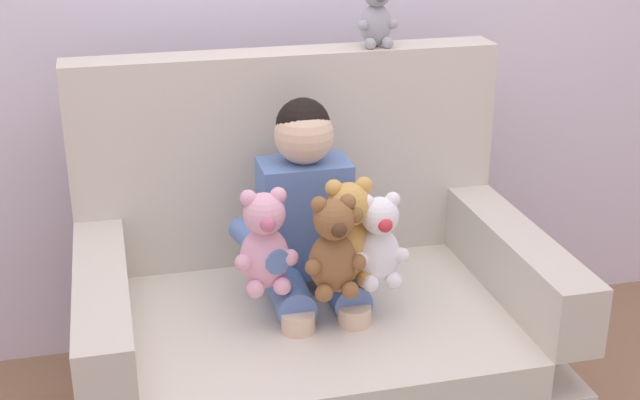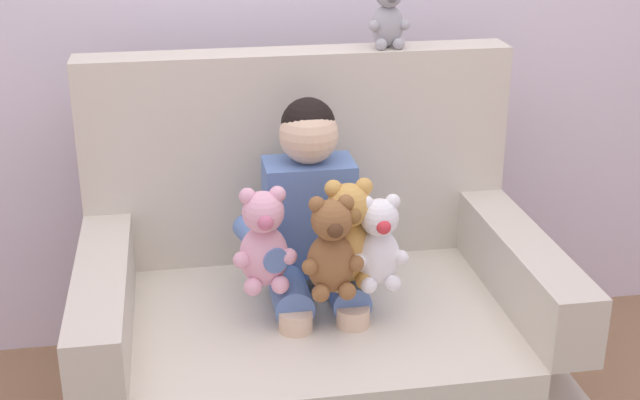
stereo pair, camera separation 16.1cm
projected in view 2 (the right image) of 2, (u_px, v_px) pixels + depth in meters
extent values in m
cube|color=beige|center=(317.00, 389.00, 2.63)|extent=(1.32, 0.90, 0.33)
cube|color=beige|center=(321.00, 336.00, 2.49)|extent=(1.04, 0.76, 0.12)
cube|color=beige|center=(297.00, 155.00, 2.75)|extent=(1.32, 0.14, 0.66)
cube|color=beige|center=(103.00, 304.00, 2.33)|extent=(0.14, 0.76, 0.20)
cube|color=beige|center=(523.00, 270.00, 2.52)|extent=(0.14, 0.76, 0.20)
cube|color=#597AB7|center=(309.00, 216.00, 2.57)|extent=(0.26, 0.16, 0.34)
sphere|color=beige|center=(309.00, 134.00, 2.47)|extent=(0.17, 0.17, 0.17)
sphere|color=black|center=(308.00, 125.00, 2.47)|extent=(0.16, 0.16, 0.16)
cylinder|color=#597AB7|center=(289.00, 290.00, 2.50)|extent=(0.11, 0.26, 0.11)
cylinder|color=beige|center=(296.00, 359.00, 2.44)|extent=(0.09, 0.09, 0.30)
cylinder|color=#597AB7|center=(344.00, 286.00, 2.53)|extent=(0.11, 0.26, 0.11)
cylinder|color=beige|center=(352.00, 354.00, 2.46)|extent=(0.09, 0.09, 0.30)
cylinder|color=#597AB7|center=(260.00, 243.00, 2.44)|extent=(0.13, 0.27, 0.07)
cylinder|color=#597AB7|center=(371.00, 235.00, 2.49)|extent=(0.13, 0.27, 0.07)
ellipsoid|color=white|center=(378.00, 257.00, 2.39)|extent=(0.12, 0.10, 0.16)
sphere|color=white|center=(380.00, 217.00, 2.34)|extent=(0.10, 0.10, 0.10)
sphere|color=#DB333D|center=(384.00, 227.00, 2.30)|extent=(0.04, 0.04, 0.04)
sphere|color=white|center=(366.00, 203.00, 2.32)|extent=(0.04, 0.04, 0.04)
sphere|color=white|center=(359.00, 261.00, 2.35)|extent=(0.04, 0.04, 0.04)
sphere|color=white|center=(369.00, 285.00, 2.36)|extent=(0.05, 0.05, 0.05)
sphere|color=white|center=(393.00, 202.00, 2.33)|extent=(0.04, 0.04, 0.04)
sphere|color=white|center=(401.00, 258.00, 2.37)|extent=(0.04, 0.04, 0.04)
sphere|color=white|center=(393.00, 283.00, 2.38)|extent=(0.05, 0.05, 0.05)
ellipsoid|color=#EAA8BC|center=(264.00, 256.00, 2.38)|extent=(0.13, 0.11, 0.18)
sphere|color=#EAA8BC|center=(263.00, 212.00, 2.32)|extent=(0.11, 0.11, 0.11)
sphere|color=#CC6684|center=(265.00, 223.00, 2.28)|extent=(0.04, 0.04, 0.04)
sphere|color=#EAA8BC|center=(247.00, 196.00, 2.30)|extent=(0.05, 0.05, 0.05)
sphere|color=#EAA8BC|center=(241.00, 260.00, 2.34)|extent=(0.05, 0.05, 0.05)
sphere|color=#EAA8BC|center=(253.00, 287.00, 2.35)|extent=(0.05, 0.05, 0.05)
sphere|color=#EAA8BC|center=(277.00, 194.00, 2.31)|extent=(0.05, 0.05, 0.05)
sphere|color=#EAA8BC|center=(289.00, 256.00, 2.36)|extent=(0.05, 0.05, 0.05)
sphere|color=#EAA8BC|center=(280.00, 285.00, 2.36)|extent=(0.05, 0.05, 0.05)
ellipsoid|color=brown|center=(331.00, 263.00, 2.35)|extent=(0.13, 0.11, 0.17)
sphere|color=brown|center=(332.00, 220.00, 2.29)|extent=(0.11, 0.11, 0.11)
sphere|color=#4C2D19|center=(335.00, 230.00, 2.25)|extent=(0.04, 0.04, 0.04)
sphere|color=brown|center=(317.00, 205.00, 2.27)|extent=(0.04, 0.04, 0.04)
sphere|color=brown|center=(310.00, 267.00, 2.30)|extent=(0.04, 0.04, 0.04)
sphere|color=brown|center=(321.00, 293.00, 2.32)|extent=(0.05, 0.05, 0.05)
sphere|color=brown|center=(346.00, 203.00, 2.28)|extent=(0.04, 0.04, 0.04)
sphere|color=brown|center=(356.00, 263.00, 2.32)|extent=(0.04, 0.04, 0.04)
sphere|color=brown|center=(347.00, 291.00, 2.33)|extent=(0.05, 0.05, 0.05)
ellipsoid|color=gold|center=(348.00, 251.00, 2.40)|extent=(0.14, 0.12, 0.18)
sphere|color=gold|center=(349.00, 205.00, 2.34)|extent=(0.12, 0.12, 0.12)
sphere|color=brown|center=(353.00, 216.00, 2.29)|extent=(0.05, 0.05, 0.05)
sphere|color=gold|center=(333.00, 189.00, 2.32)|extent=(0.05, 0.05, 0.05)
sphere|color=gold|center=(326.00, 255.00, 2.35)|extent=(0.05, 0.05, 0.05)
sphere|color=gold|center=(337.00, 283.00, 2.37)|extent=(0.05, 0.05, 0.05)
sphere|color=gold|center=(364.00, 187.00, 2.33)|extent=(0.05, 0.05, 0.05)
sphere|color=gold|center=(374.00, 251.00, 2.37)|extent=(0.05, 0.05, 0.05)
sphere|color=gold|center=(365.00, 281.00, 2.38)|extent=(0.05, 0.05, 0.05)
ellipsoid|color=#9E9EA3|center=(387.00, 26.00, 2.65)|extent=(0.10, 0.08, 0.13)
sphere|color=#9E9EA3|center=(374.00, 26.00, 2.61)|extent=(0.03, 0.03, 0.03)
sphere|color=#9E9EA3|center=(381.00, 44.00, 2.63)|extent=(0.04, 0.04, 0.04)
sphere|color=#9E9EA3|center=(405.00, 25.00, 2.63)|extent=(0.03, 0.03, 0.03)
sphere|color=#9E9EA3|center=(399.00, 44.00, 2.63)|extent=(0.04, 0.04, 0.04)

